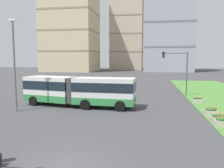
% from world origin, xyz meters
% --- Properties ---
extents(ground_plane, '(260.00, 260.00, 0.00)m').
position_xyz_m(ground_plane, '(0.00, 0.00, 0.00)').
color(ground_plane, '#424244').
extents(articulated_bus, '(12.03, 4.07, 3.00)m').
position_xyz_m(articulated_bus, '(-3.51, 13.14, 1.65)').
color(articulated_bus, silver).
rests_on(articulated_bus, ground).
extents(car_white_van, '(4.42, 2.07, 1.58)m').
position_xyz_m(car_white_van, '(-6.04, 23.01, 0.75)').
color(car_white_van, silver).
rests_on(car_white_van, ground).
extents(flower_planter_2, '(1.10, 0.56, 0.74)m').
position_xyz_m(flower_planter_2, '(8.86, 7.64, 0.43)').
color(flower_planter_2, '#B7AD9E').
rests_on(flower_planter_2, grass_median).
extents(flower_planter_3, '(1.10, 0.56, 0.74)m').
position_xyz_m(flower_planter_3, '(8.86, 8.75, 0.43)').
color(flower_planter_3, '#B7AD9E').
rests_on(flower_planter_3, grass_median).
extents(flower_planter_4, '(1.10, 0.56, 0.74)m').
position_xyz_m(flower_planter_4, '(8.86, 10.91, 0.43)').
color(flower_planter_4, '#B7AD9E').
rests_on(flower_planter_4, grass_median).
extents(flower_planter_5, '(1.10, 0.56, 0.74)m').
position_xyz_m(flower_planter_5, '(8.86, 16.71, 0.43)').
color(flower_planter_5, '#B7AD9E').
rests_on(flower_planter_5, grass_median).
extents(traffic_light_far_right, '(3.43, 0.28, 5.85)m').
position_xyz_m(traffic_light_far_right, '(7.36, 22.00, 4.01)').
color(traffic_light_far_right, '#474C51').
rests_on(traffic_light_far_right, ground).
extents(streetlight_left, '(0.70, 0.28, 8.44)m').
position_xyz_m(streetlight_left, '(-8.50, 9.93, 4.66)').
color(streetlight_left, slate).
rests_on(streetlight_left, ground).
extents(apartment_tower_west, '(21.00, 19.86, 40.24)m').
position_xyz_m(apartment_tower_west, '(-30.00, 85.12, 20.15)').
color(apartment_tower_west, beige).
rests_on(apartment_tower_west, ground).
extents(apartment_tower_westcentre, '(15.66, 18.38, 42.37)m').
position_xyz_m(apartment_tower_westcentre, '(-8.33, 108.38, 21.21)').
color(apartment_tower_westcentre, '#C6B299').
rests_on(apartment_tower_westcentre, ground).
extents(apartment_tower_centre, '(19.63, 17.24, 38.29)m').
position_xyz_m(apartment_tower_centre, '(10.59, 90.27, 19.16)').
color(apartment_tower_centre, '#9EA3AD').
rests_on(apartment_tower_centre, ground).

